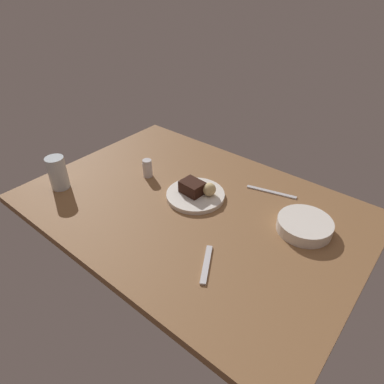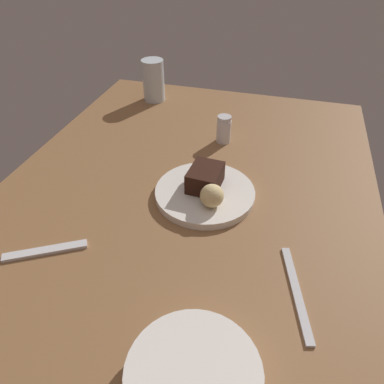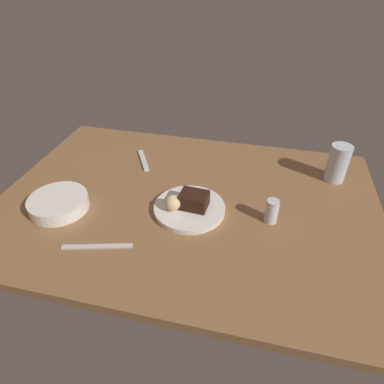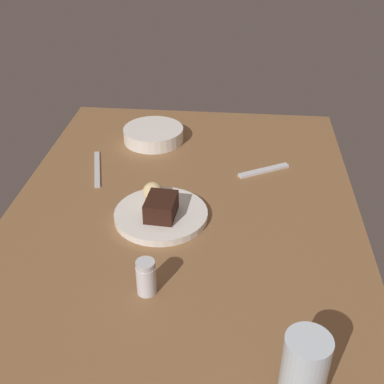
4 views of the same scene
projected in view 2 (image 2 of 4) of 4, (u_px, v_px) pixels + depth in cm
name	position (u px, v px, depth cm)	size (l,w,h in cm)	color
dining_table	(182.00, 203.00, 79.65)	(120.00, 84.00, 3.00)	brown
dessert_plate	(205.00, 193.00, 78.70)	(21.81, 21.81, 1.68)	white
chocolate_cake_slice	(205.00, 178.00, 77.77)	(8.35, 6.56, 4.66)	black
bread_roll	(212.00, 196.00, 72.74)	(4.89, 4.89, 4.89)	#DBC184
salt_shaker	(224.00, 129.00, 95.43)	(3.85, 3.85, 7.41)	silver
water_glass	(153.00, 80.00, 114.79)	(6.94, 6.94, 12.97)	silver
side_bowl	(193.00, 378.00, 46.66)	(17.86, 17.86, 4.04)	white
dessert_spoon	(45.00, 251.00, 66.13)	(15.00, 1.80, 0.70)	silver
butter_knife	(296.00, 292.00, 59.23)	(19.00, 1.40, 0.50)	silver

